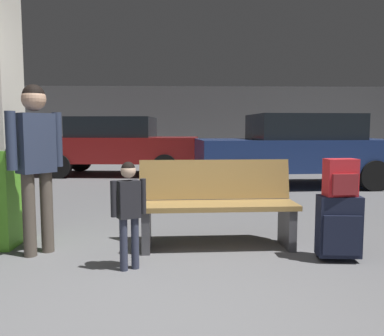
% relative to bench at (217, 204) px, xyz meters
% --- Properties ---
extents(ground_plane, '(18.00, 18.00, 0.10)m').
position_rel_bench_xyz_m(ground_plane, '(-0.52, 2.36, -0.49)').
color(ground_plane, slate).
extents(garage_back_wall, '(18.00, 0.12, 2.80)m').
position_rel_bench_xyz_m(garage_back_wall, '(-0.52, 11.22, 0.96)').
color(garage_back_wall, '#565658').
rests_on(garage_back_wall, ground_plane).
extents(bench, '(1.62, 0.59, 0.89)m').
position_rel_bench_xyz_m(bench, '(0.00, 0.00, 0.00)').
color(bench, '#9E7A42').
rests_on(bench, ground_plane).
extents(suitcase, '(0.39, 0.26, 0.60)m').
position_rel_bench_xyz_m(suitcase, '(1.08, -0.49, -0.12)').
color(suitcase, '#191E33').
rests_on(suitcase, ground_plane).
extents(backpack_bright, '(0.29, 0.21, 0.34)m').
position_rel_bench_xyz_m(backpack_bright, '(1.08, -0.49, 0.33)').
color(backpack_bright, red).
rests_on(backpack_bright, suitcase).
extents(child, '(0.29, 0.18, 0.94)m').
position_rel_bench_xyz_m(child, '(-0.82, -0.67, 0.14)').
color(child, '#33384C').
rests_on(child, ground_plane).
extents(adult, '(0.40, 0.44, 1.63)m').
position_rel_bench_xyz_m(adult, '(-1.75, -0.22, 0.56)').
color(adult, brown).
rests_on(adult, ground_plane).
extents(parked_car_near, '(4.21, 2.03, 1.51)m').
position_rel_bench_xyz_m(parked_car_near, '(2.08, 4.30, 0.36)').
color(parked_car_near, navy).
rests_on(parked_car_near, ground_plane).
extents(parked_car_far, '(4.21, 2.03, 1.51)m').
position_rel_bench_xyz_m(parked_car_far, '(-2.04, 6.45, 0.36)').
color(parked_car_far, maroon).
rests_on(parked_car_far, ground_plane).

